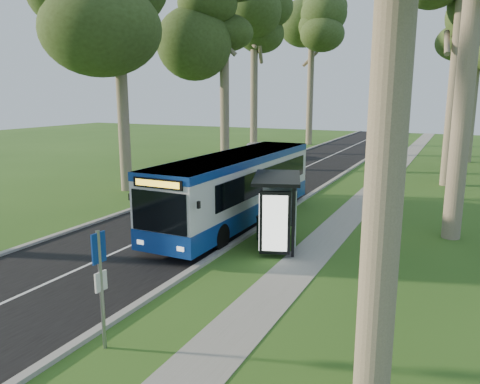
% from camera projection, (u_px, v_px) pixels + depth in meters
% --- Properties ---
extents(ground, '(120.00, 120.00, 0.00)m').
position_uv_depth(ground, '(217.00, 256.00, 16.79)').
color(ground, '#2F591B').
rests_on(ground, ground).
extents(road, '(7.00, 100.00, 0.02)m').
position_uv_depth(road, '(246.00, 194.00, 27.09)').
color(road, black).
rests_on(road, ground).
extents(kerb_east, '(0.25, 100.00, 0.12)m').
position_uv_depth(kerb_east, '(304.00, 199.00, 25.60)').
color(kerb_east, '#9E9B93').
rests_on(kerb_east, ground).
extents(kerb_west, '(0.25, 100.00, 0.12)m').
position_uv_depth(kerb_west, '(194.00, 188.00, 28.56)').
color(kerb_west, '#9E9B93').
rests_on(kerb_west, ground).
extents(centre_line, '(0.12, 100.00, 0.00)m').
position_uv_depth(centre_line, '(246.00, 194.00, 27.09)').
color(centre_line, white).
rests_on(centre_line, road).
extents(footpath, '(1.50, 100.00, 0.02)m').
position_uv_depth(footpath, '(359.00, 205.00, 24.35)').
color(footpath, gray).
rests_on(footpath, ground).
extents(bus, '(2.59, 11.75, 3.10)m').
position_uv_depth(bus, '(237.00, 188.00, 20.72)').
color(bus, silver).
rests_on(bus, ground).
extents(bus_stop_sign, '(0.09, 0.39, 2.79)m').
position_uv_depth(bus_stop_sign, '(101.00, 277.00, 10.35)').
color(bus_stop_sign, gray).
rests_on(bus_stop_sign, ground).
extents(bus_shelter, '(2.63, 3.52, 2.69)m').
position_uv_depth(bus_shelter, '(276.00, 200.00, 17.14)').
color(bus_shelter, black).
rests_on(bus_shelter, ground).
extents(litter_bin, '(0.55, 0.55, 0.96)m').
position_uv_depth(litter_bin, '(263.00, 228.00, 18.56)').
color(litter_bin, black).
rests_on(litter_bin, ground).
extents(car_white, '(2.71, 4.92, 1.59)m').
position_uv_depth(car_white, '(254.00, 151.00, 41.23)').
color(car_white, silver).
rests_on(car_white, ground).
extents(car_silver, '(2.15, 4.40, 1.39)m').
position_uv_depth(car_silver, '(264.00, 151.00, 42.13)').
color(car_silver, '#A6A8AD').
rests_on(car_silver, ground).
extents(tree_west_c, '(5.20, 5.20, 16.08)m').
position_uv_depth(tree_west_c, '(224.00, 7.00, 34.04)').
color(tree_west_c, '#7A6B56').
rests_on(tree_west_c, ground).
extents(tree_west_d, '(5.20, 5.20, 16.40)m').
position_uv_depth(tree_west_d, '(254.00, 24.00, 43.66)').
color(tree_west_d, '#7A6B56').
rests_on(tree_west_d, ground).
extents(tree_west_e, '(5.20, 5.20, 16.66)m').
position_uv_depth(tree_west_e, '(312.00, 32.00, 51.39)').
color(tree_west_e, '#7A6B56').
rests_on(tree_west_e, ground).
extents(tree_east_d, '(5.20, 5.20, 15.08)m').
position_uv_depth(tree_east_d, '(480.00, 24.00, 37.59)').
color(tree_east_d, '#7A6B56').
rests_on(tree_east_d, ground).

